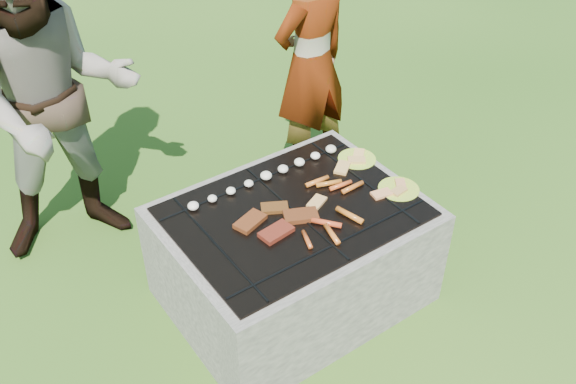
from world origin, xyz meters
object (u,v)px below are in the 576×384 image
fire_pit (293,258)px  plate_far (357,159)px  cook (311,63)px  bystander (55,102)px  plate_near (399,189)px

fire_pit → plate_far: 0.67m
plate_far → cook: 0.85m
bystander → plate_far: bearing=-25.0°
fire_pit → cook: cook is taller
cook → bystander: (-1.57, 0.20, 0.14)m
fire_pit → bystander: 1.53m
fire_pit → plate_far: size_ratio=4.95×
fire_pit → plate_near: (0.56, -0.17, 0.33)m
plate_near → cook: 1.17m
plate_far → bystander: size_ratio=0.14×
plate_far → plate_near: bearing=-90.0°
fire_pit → plate_near: bearing=-17.3°
cook → plate_near: bearing=71.3°
plate_far → bystander: bearing=143.1°
plate_near → bystander: (-1.31, 1.33, 0.34)m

